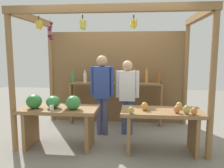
% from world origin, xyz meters
% --- Properties ---
extents(ground_plane, '(12.00, 12.00, 0.00)m').
position_xyz_m(ground_plane, '(0.00, 0.00, 0.00)').
color(ground_plane, gray).
rests_on(ground_plane, ground).
extents(market_stall, '(3.36, 1.92, 2.42)m').
position_xyz_m(market_stall, '(-0.01, 0.44, 1.39)').
color(market_stall, olive).
rests_on(market_stall, ground).
extents(fruit_counter_left, '(1.36, 0.64, 0.97)m').
position_xyz_m(fruit_counter_left, '(-0.92, -0.70, 0.63)').
color(fruit_counter_left, olive).
rests_on(fruit_counter_left, ground).
extents(fruit_counter_right, '(1.36, 0.65, 0.87)m').
position_xyz_m(fruit_counter_right, '(0.90, -0.69, 0.54)').
color(fruit_counter_right, olive).
rests_on(fruit_counter_right, ground).
extents(bottle_shelf_unit, '(2.15, 0.22, 1.35)m').
position_xyz_m(bottle_shelf_unit, '(-0.00, 0.68, 0.81)').
color(bottle_shelf_unit, olive).
rests_on(bottle_shelf_unit, ground).
extents(vendor_man, '(0.48, 0.22, 1.63)m').
position_xyz_m(vendor_man, '(-0.22, 0.00, 0.98)').
color(vendor_man, '#4B4D76').
rests_on(vendor_man, ground).
extents(vendor_woman, '(0.48, 0.21, 1.53)m').
position_xyz_m(vendor_woman, '(0.29, 0.08, 0.91)').
color(vendor_woman, '#3B4B7D').
rests_on(vendor_woman, ground).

